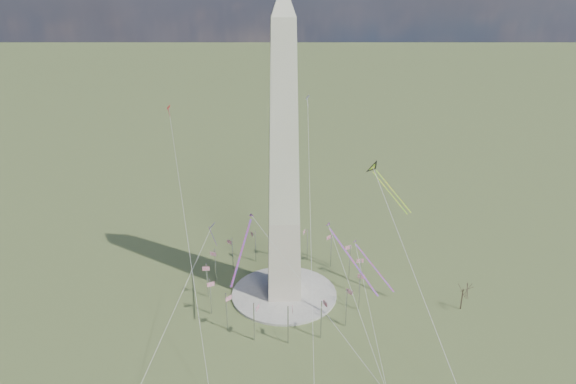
{
  "coord_description": "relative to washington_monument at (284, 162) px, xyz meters",
  "views": [
    {
      "loc": [
        -6.29,
        -150.83,
        98.16
      ],
      "look_at": [
        1.31,
        0.0,
        38.08
      ],
      "focal_mm": 32.0,
      "sensor_mm": 36.0,
      "label": 1
    }
  ],
  "objects": [
    {
      "name": "tree_near",
      "position": [
        57.61,
        -11.28,
        -39.9
      ],
      "size": [
        6.45,
        6.45,
        11.3
      ],
      "color": "#4C3E2E",
      "rests_on": "ground"
    },
    {
      "name": "kite_streamer_mid",
      "position": [
        -12.56,
        -8.46,
        -22.17
      ],
      "size": [
        7.36,
        20.99,
        14.79
      ],
      "rotation": [
        0.0,
        0.0,
        2.85
      ],
      "color": "red",
      "rests_on": "ground"
    },
    {
      "name": "kite_diamond_purple",
      "position": [
        -23.41,
        1.48,
        -22.77
      ],
      "size": [
        2.23,
        3.1,
        9.09
      ],
      "rotation": [
        0.0,
        0.0,
        2.39
      ],
      "color": "navy",
      "rests_on": "ground"
    },
    {
      "name": "ground",
      "position": [
        0.0,
        0.0,
        -47.95
      ],
      "size": [
        2000.0,
        2000.0,
        0.0
      ],
      "primitive_type": "plane",
      "color": "#505F2F",
      "rests_on": "ground"
    },
    {
      "name": "kite_small_red",
      "position": [
        -41.03,
        39.03,
        8.82
      ],
      "size": [
        1.38,
        1.68,
        4.44
      ],
      "rotation": [
        0.0,
        0.0,
        2.98
      ],
      "color": "red",
      "rests_on": "ground"
    },
    {
      "name": "kite_streamer_left",
      "position": [
        18.19,
        -11.36,
        -24.48
      ],
      "size": [
        14.29,
        19.87,
        15.93
      ],
      "rotation": [
        0.0,
        0.0,
        3.75
      ],
      "color": "red",
      "rests_on": "ground"
    },
    {
      "name": "plaza",
      "position": [
        0.0,
        0.0,
        -47.55
      ],
      "size": [
        36.0,
        36.0,
        0.8
      ],
      "primitive_type": "cylinder",
      "color": "beige",
      "rests_on": "ground"
    },
    {
      "name": "flagpole_ring",
      "position": [
        -0.0,
        -0.0,
        -40.68
      ],
      "size": [
        54.4,
        54.4,
        13.0
      ],
      "color": "silver",
      "rests_on": "ground"
    },
    {
      "name": "kite_small_white",
      "position": [
        11.09,
        44.79,
        10.89
      ],
      "size": [
        1.39,
        2.22,
        5.01
      ],
      "rotation": [
        0.0,
        0.0,
        2.7
      ],
      "color": "white",
      "rests_on": "ground"
    },
    {
      "name": "washington_monument",
      "position": [
        0.0,
        0.0,
        0.0
      ],
      "size": [
        15.56,
        15.56,
        100.0
      ],
      "color": "beige",
      "rests_on": "plaza"
    },
    {
      "name": "kite_streamer_right",
      "position": [
        29.79,
        5.22,
        -38.02
      ],
      "size": [
        12.66,
        15.58,
        13.01
      ],
      "rotation": [
        0.0,
        0.0,
        3.81
      ],
      "color": "red",
      "rests_on": "ground"
    },
    {
      "name": "kite_delta_black",
      "position": [
        32.01,
        13.68,
        -7.88
      ],
      "size": [
        14.88,
        16.78,
        15.08
      ],
      "rotation": [
        0.0,
        0.0,
        3.83
      ],
      "color": "black",
      "rests_on": "ground"
    }
  ]
}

